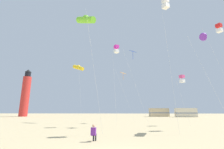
% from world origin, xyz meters
% --- Properties ---
extents(kite_flyer_standing, '(0.37, 0.53, 1.16)m').
position_xyz_m(kite_flyer_standing, '(-1.32, 4.40, 0.61)').
color(kite_flyer_standing, '#722D99').
rests_on(kite_flyer_standing, ground).
extents(kite_diamond_blue, '(3.22, 2.26, 10.62)m').
position_xyz_m(kite_diamond_blue, '(2.63, 14.11, 9.94)').
color(kite_diamond_blue, silver).
rests_on(kite_diamond_blue, ground).
extents(kite_box_scarlet, '(2.58, 2.58, 13.17)m').
position_xyz_m(kite_box_scarlet, '(13.73, 11.90, 12.56)').
color(kite_box_scarlet, silver).
rests_on(kite_box_scarlet, ground).
extents(kite_tube_lime, '(3.17, 2.93, 12.25)m').
position_xyz_m(kite_tube_lime, '(-2.95, 7.73, 11.54)').
color(kite_tube_lime, silver).
rests_on(kite_tube_lime, ground).
extents(kite_tube_violet, '(2.94, 3.24, 10.72)m').
position_xyz_m(kite_tube_violet, '(9.92, 9.18, 10.01)').
color(kite_tube_violet, silver).
rests_on(kite_tube_violet, ground).
extents(kite_diamond_orange, '(3.26, 2.51, 8.89)m').
position_xyz_m(kite_diamond_orange, '(1.44, 20.30, 8.33)').
color(kite_diamond_orange, silver).
rests_on(kite_diamond_orange, ground).
extents(kite_tube_gold, '(2.53, 1.93, 10.81)m').
position_xyz_m(kite_tube_gold, '(-7.07, 21.53, 10.10)').
color(kite_tube_gold, silver).
rests_on(kite_tube_gold, ground).
extents(kite_box_white, '(0.91, 0.91, 14.11)m').
position_xyz_m(kite_box_white, '(5.71, 8.04, 13.50)').
color(kite_box_white, silver).
rests_on(kite_box_white, ground).
extents(kite_box_magenta, '(0.99, 0.99, 11.50)m').
position_xyz_m(kite_box_magenta, '(0.27, 14.53, 10.90)').
color(kite_box_magenta, silver).
rests_on(kite_box_magenta, ground).
extents(kite_box_rainbow, '(1.41, 1.41, 7.34)m').
position_xyz_m(kite_box_rainbow, '(10.18, 16.45, 6.76)').
color(kite_box_rainbow, silver).
rests_on(kite_box_rainbow, ground).
extents(lighthouse_distant, '(2.80, 2.80, 16.80)m').
position_xyz_m(lighthouse_distant, '(-32.42, 47.63, 7.84)').
color(lighthouse_distant, red).
rests_on(lighthouse_distant, ground).
extents(rv_van_tan, '(6.50, 2.50, 2.80)m').
position_xyz_m(rv_van_tan, '(14.50, 48.22, 1.39)').
color(rv_van_tan, '#C6B28C').
rests_on(rv_van_tan, ground).
extents(rv_van_cream, '(6.56, 2.68, 2.80)m').
position_xyz_m(rv_van_cream, '(22.31, 45.25, 1.39)').
color(rv_van_cream, beige).
rests_on(rv_van_cream, ground).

